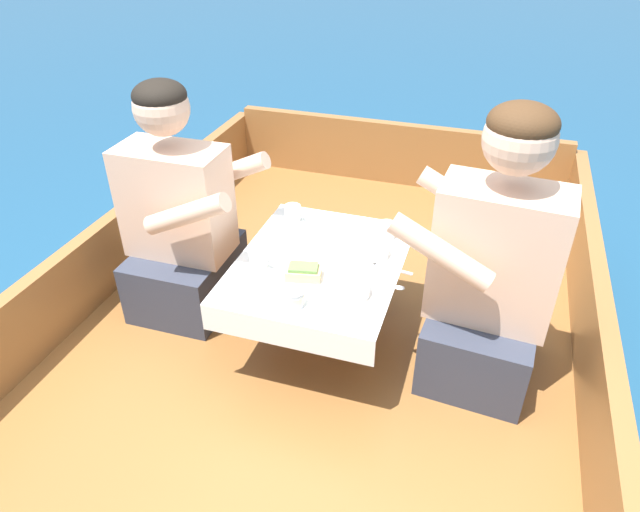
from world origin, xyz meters
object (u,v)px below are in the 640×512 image
(person_starboard, at_px, (490,276))
(tin_can, at_px, (295,298))
(person_port, at_px, (181,225))
(coffee_cup_port, at_px, (387,230))
(coffee_cup_starboard, at_px, (293,213))
(coffee_cup_center, at_px, (258,259))
(sandwich, at_px, (304,272))

(person_starboard, xyz_separation_m, tin_can, (-0.59, -0.28, -0.02))
(person_port, height_order, coffee_cup_port, person_port)
(coffee_cup_starboard, bearing_deg, person_port, -152.56)
(person_starboard, relative_size, coffee_cup_starboard, 10.58)
(person_port, bearing_deg, coffee_cup_center, -21.13)
(person_port, xyz_separation_m, person_starboard, (1.18, -0.04, 0.03))
(coffee_cup_port, distance_m, coffee_cup_center, 0.52)
(person_starboard, height_order, coffee_cup_starboard, person_starboard)
(sandwich, height_order, coffee_cup_center, coffee_cup_center)
(person_port, xyz_separation_m, coffee_cup_port, (0.79, 0.19, 0.01))
(sandwich, height_order, tin_can, sandwich)
(coffee_cup_center, bearing_deg, tin_can, -40.46)
(person_starboard, relative_size, sandwich, 7.54)
(sandwich, distance_m, tin_can, 0.14)
(coffee_cup_port, bearing_deg, person_starboard, -29.57)
(person_port, distance_m, person_starboard, 1.18)
(person_starboard, distance_m, coffee_cup_center, 0.80)
(sandwich, bearing_deg, person_port, 162.91)
(coffee_cup_starboard, distance_m, tin_can, 0.56)
(person_starboard, height_order, tin_can, person_starboard)
(coffee_cup_port, xyz_separation_m, tin_can, (-0.19, -0.51, -0.01))
(sandwich, bearing_deg, coffee_cup_port, 59.83)
(person_port, distance_m, coffee_cup_port, 0.81)
(sandwich, relative_size, tin_can, 1.97)
(sandwich, bearing_deg, coffee_cup_starboard, 115.05)
(coffee_cup_starboard, height_order, tin_can, coffee_cup_starboard)
(person_port, relative_size, coffee_cup_starboard, 10.03)
(coffee_cup_port, bearing_deg, coffee_cup_center, -139.23)
(person_port, height_order, coffee_cup_center, person_port)
(person_port, bearing_deg, sandwich, -17.52)
(person_port, xyz_separation_m, sandwich, (0.57, -0.18, 0.01))
(coffee_cup_port, height_order, coffee_cup_starboard, same)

